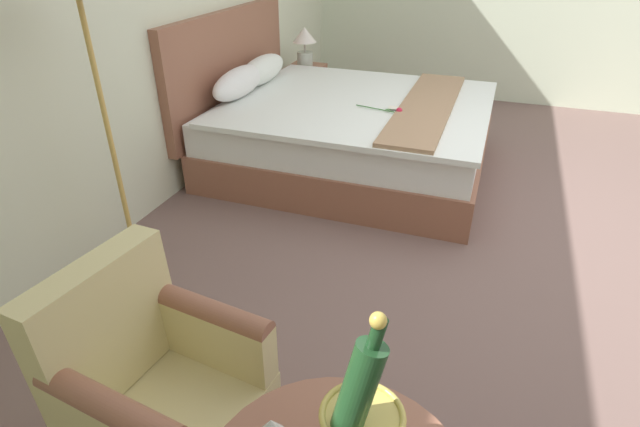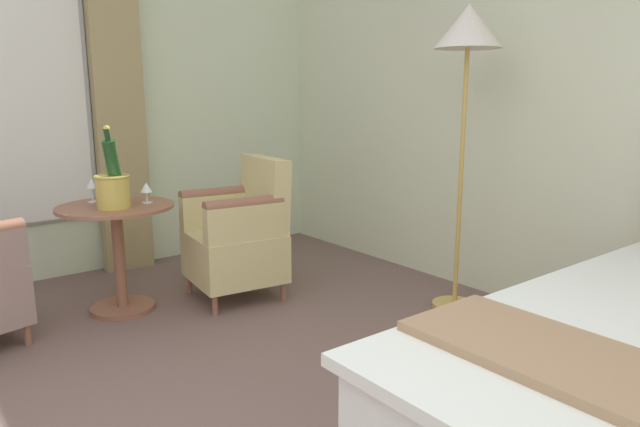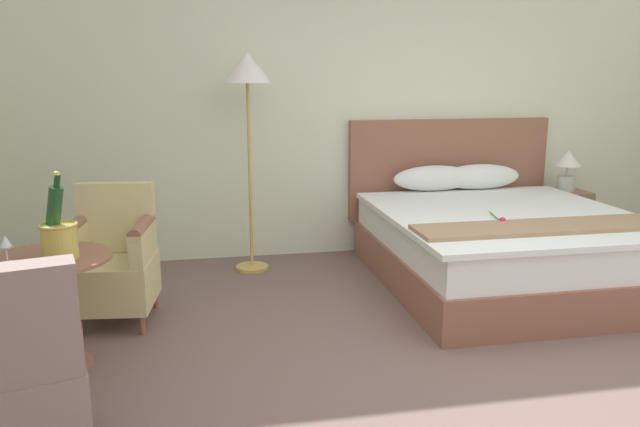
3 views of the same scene
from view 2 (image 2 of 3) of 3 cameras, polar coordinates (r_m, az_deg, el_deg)
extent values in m
cube|color=tan|center=(4.53, -19.57, 11.18)|extent=(0.10, 0.36, 2.66)
cylinder|color=tan|center=(3.76, 13.29, -8.92)|extent=(0.28, 0.28, 0.03)
cylinder|color=tan|center=(3.56, 13.89, 3.12)|extent=(0.03, 0.03, 1.56)
cone|color=silver|center=(3.55, 14.64, 17.68)|extent=(0.39, 0.39, 0.25)
cylinder|color=#8E5842|center=(3.83, -19.10, -8.86)|extent=(0.39, 0.39, 0.03)
cylinder|color=#8E5842|center=(3.74, -19.41, -4.41)|extent=(0.07, 0.07, 0.65)
cylinder|color=#8E5842|center=(3.67, -19.77, 0.63)|extent=(0.69, 0.69, 0.02)
cylinder|color=gold|center=(3.56, -19.99, 2.01)|extent=(0.19, 0.19, 0.19)
torus|color=gold|center=(3.55, -20.10, 3.51)|extent=(0.20, 0.20, 0.02)
cylinder|color=white|center=(3.55, -20.07, 3.19)|extent=(0.17, 0.17, 0.03)
cylinder|color=#1E4723|center=(3.56, -20.03, 4.61)|extent=(0.14, 0.13, 0.32)
cylinder|color=#193D1E|center=(3.50, -20.53, 7.40)|extent=(0.05, 0.04, 0.08)
sphere|color=gold|center=(3.50, -20.57, 7.95)|extent=(0.04, 0.04, 0.04)
cylinder|color=white|center=(3.69, -16.90, 1.09)|extent=(0.07, 0.07, 0.01)
cylinder|color=white|center=(3.68, -16.93, 1.60)|extent=(0.01, 0.01, 0.06)
cone|color=white|center=(3.67, -16.99, 2.52)|extent=(0.08, 0.08, 0.06)
cylinder|color=white|center=(3.81, -21.73, 1.09)|extent=(0.07, 0.07, 0.01)
cylinder|color=white|center=(3.80, -21.78, 1.76)|extent=(0.01, 0.01, 0.08)
cone|color=white|center=(3.79, -21.87, 2.85)|extent=(0.06, 0.06, 0.06)
cylinder|color=#8E5842|center=(4.00, -12.90, -6.87)|extent=(0.04, 0.04, 0.13)
cylinder|color=#8E5842|center=(3.58, -10.47, -9.00)|extent=(0.04, 0.04, 0.13)
cylinder|color=#8E5842|center=(4.16, -6.70, -5.91)|extent=(0.04, 0.04, 0.13)
cylinder|color=#8E5842|center=(3.76, -3.68, -7.80)|extent=(0.04, 0.04, 0.13)
cube|color=#D3C485|center=(3.80, -8.54, -4.21)|extent=(0.61, 0.61, 0.31)
cube|color=#D3C485|center=(3.81, -5.58, 2.01)|extent=(0.54, 0.21, 0.49)
cube|color=#D3C485|center=(3.94, -10.20, 0.31)|extent=(0.15, 0.52, 0.23)
cylinder|color=#8E5842|center=(3.92, -10.26, 1.92)|extent=(0.15, 0.52, 0.09)
cube|color=#D3C485|center=(3.53, -7.55, -0.93)|extent=(0.15, 0.52, 0.23)
cylinder|color=#8E5842|center=(3.51, -7.60, 0.87)|extent=(0.15, 0.52, 0.09)
cylinder|color=#8E5842|center=(3.51, -27.19, -10.70)|extent=(0.04, 0.04, 0.12)
camera|label=1|loc=(4.24, -26.72, 17.58)|focal=28.00mm
camera|label=3|loc=(3.56, -82.40, 7.05)|focal=35.00mm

